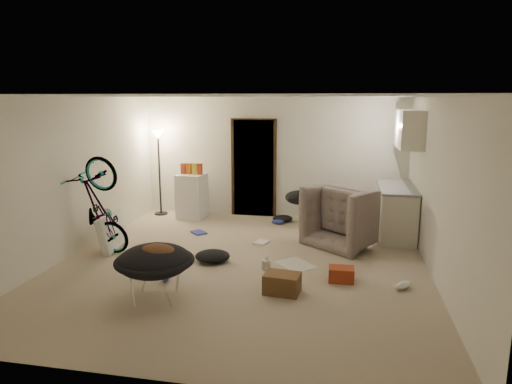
% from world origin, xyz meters
% --- Properties ---
extents(floor, '(5.50, 6.00, 0.02)m').
position_xyz_m(floor, '(0.00, 0.00, -0.01)').
color(floor, tan).
rests_on(floor, ground).
extents(ceiling, '(5.50, 6.00, 0.02)m').
position_xyz_m(ceiling, '(0.00, 0.00, 2.51)').
color(ceiling, white).
rests_on(ceiling, wall_back).
extents(wall_back, '(5.50, 0.02, 2.50)m').
position_xyz_m(wall_back, '(0.00, 3.01, 1.25)').
color(wall_back, white).
rests_on(wall_back, floor).
extents(wall_front, '(5.50, 0.02, 2.50)m').
position_xyz_m(wall_front, '(0.00, -3.01, 1.25)').
color(wall_front, white).
rests_on(wall_front, floor).
extents(wall_left, '(0.02, 6.00, 2.50)m').
position_xyz_m(wall_left, '(-2.76, 0.00, 1.25)').
color(wall_left, white).
rests_on(wall_left, floor).
extents(wall_right, '(0.02, 6.00, 2.50)m').
position_xyz_m(wall_right, '(2.76, 0.00, 1.25)').
color(wall_right, white).
rests_on(wall_right, floor).
extents(doorway, '(0.85, 0.10, 2.04)m').
position_xyz_m(doorway, '(-0.40, 2.97, 1.02)').
color(doorway, black).
rests_on(doorway, floor).
extents(door_trim, '(0.97, 0.04, 2.10)m').
position_xyz_m(door_trim, '(-0.40, 2.94, 1.02)').
color(door_trim, '#342312').
rests_on(door_trim, floor).
extents(floor_lamp, '(0.28, 0.28, 1.81)m').
position_xyz_m(floor_lamp, '(-2.40, 2.65, 1.31)').
color(floor_lamp, black).
rests_on(floor_lamp, floor).
extents(kitchen_counter, '(0.60, 1.50, 0.88)m').
position_xyz_m(kitchen_counter, '(2.43, 2.00, 0.44)').
color(kitchen_counter, beige).
rests_on(kitchen_counter, floor).
extents(counter_top, '(0.64, 1.54, 0.04)m').
position_xyz_m(counter_top, '(2.43, 2.00, 0.90)').
color(counter_top, gray).
rests_on(counter_top, kitchen_counter).
extents(kitchen_uppers, '(0.38, 1.40, 0.65)m').
position_xyz_m(kitchen_uppers, '(2.56, 2.00, 1.95)').
color(kitchen_uppers, beige).
rests_on(kitchen_uppers, wall_right).
extents(sofa, '(1.87, 0.78, 0.54)m').
position_xyz_m(sofa, '(1.57, 2.45, 0.27)').
color(sofa, '#323831').
rests_on(sofa, floor).
extents(armchair, '(1.53, 1.50, 0.75)m').
position_xyz_m(armchair, '(1.66, 1.41, 0.38)').
color(armchair, '#323831').
rests_on(armchair, floor).
extents(bicycle, '(1.72, 0.92, 0.95)m').
position_xyz_m(bicycle, '(-2.30, 0.01, 0.43)').
color(bicycle, black).
rests_on(bicycle, floor).
extents(book_asset, '(0.26, 0.21, 0.02)m').
position_xyz_m(book_asset, '(-1.26, -0.85, 0.01)').
color(book_asset, '#9A3317').
rests_on(book_asset, floor).
extents(mini_fridge, '(0.58, 0.58, 0.92)m').
position_xyz_m(mini_fridge, '(-1.65, 2.55, 0.46)').
color(mini_fridge, white).
rests_on(mini_fridge, floor).
extents(snack_box_0, '(0.11, 0.08, 0.30)m').
position_xyz_m(snack_box_0, '(-1.82, 2.55, 1.00)').
color(snack_box_0, '#9A3317').
rests_on(snack_box_0, mini_fridge).
extents(snack_box_1, '(0.11, 0.08, 0.30)m').
position_xyz_m(snack_box_1, '(-1.70, 2.55, 1.00)').
color(snack_box_1, '#BB5D17').
rests_on(snack_box_1, mini_fridge).
extents(snack_box_2, '(0.11, 0.08, 0.30)m').
position_xyz_m(snack_box_2, '(-1.58, 2.55, 1.00)').
color(snack_box_2, gold).
rests_on(snack_box_2, mini_fridge).
extents(snack_box_3, '(0.11, 0.08, 0.30)m').
position_xyz_m(snack_box_3, '(-1.46, 2.55, 1.00)').
color(snack_box_3, '#9A3317').
rests_on(snack_box_3, mini_fridge).
extents(saucer_chair, '(0.98, 0.98, 0.70)m').
position_xyz_m(saucer_chair, '(-0.77, -1.41, 0.41)').
color(saucer_chair, silver).
rests_on(saucer_chair, floor).
extents(hoodie, '(0.48, 0.41, 0.22)m').
position_xyz_m(hoodie, '(-0.72, -1.44, 0.62)').
color(hoodie, brown).
rests_on(hoodie, saucer_chair).
extents(sofa_drape, '(0.57, 0.47, 0.28)m').
position_xyz_m(sofa_drape, '(0.62, 2.45, 0.54)').
color(sofa_drape, black).
rests_on(sofa_drape, sofa).
extents(tv_box, '(0.36, 0.92, 0.60)m').
position_xyz_m(tv_box, '(-2.30, 0.33, 0.30)').
color(tv_box, silver).
rests_on(tv_box, floor).
extents(drink_case_a, '(0.49, 0.37, 0.26)m').
position_xyz_m(drink_case_a, '(0.75, -0.92, 0.13)').
color(drink_case_a, brown).
rests_on(drink_case_a, floor).
extents(drink_case_b, '(0.35, 0.26, 0.20)m').
position_xyz_m(drink_case_b, '(1.50, -0.38, 0.10)').
color(drink_case_b, '#9A3317').
rests_on(drink_case_b, floor).
extents(juicer, '(0.14, 0.14, 0.20)m').
position_xyz_m(juicer, '(0.41, -0.14, 0.08)').
color(juicer, beige).
rests_on(juicer, floor).
extents(newspaper, '(0.70, 0.71, 0.01)m').
position_xyz_m(newspaper, '(0.82, 0.13, 0.00)').
color(newspaper, beige).
rests_on(newspaper, floor).
extents(book_blue, '(0.36, 0.36, 0.03)m').
position_xyz_m(book_blue, '(-1.15, 1.43, 0.01)').
color(book_blue, '#2A3597').
rests_on(book_blue, floor).
extents(book_white, '(0.28, 0.32, 0.03)m').
position_xyz_m(book_white, '(0.11, 1.07, 0.01)').
color(book_white, silver).
rests_on(book_white, floor).
extents(shoe_0, '(0.27, 0.12, 0.10)m').
position_xyz_m(shoe_0, '(0.22, 2.32, 0.05)').
color(shoe_0, '#2A3597').
rests_on(shoe_0, floor).
extents(shoe_2, '(0.10, 0.25, 0.09)m').
position_xyz_m(shoe_2, '(-0.88, -0.86, 0.05)').
color(shoe_2, '#2A3597').
rests_on(shoe_2, floor).
extents(shoe_3, '(0.27, 0.19, 0.09)m').
position_xyz_m(shoe_3, '(-1.17, -0.66, 0.05)').
color(shoe_3, slate).
rests_on(shoe_3, floor).
extents(shoe_4, '(0.28, 0.29, 0.11)m').
position_xyz_m(shoe_4, '(2.30, -0.50, 0.05)').
color(shoe_4, white).
rests_on(shoe_4, floor).
extents(clothes_lump_a, '(0.61, 0.55, 0.17)m').
position_xyz_m(clothes_lump_a, '(-0.46, 0.03, 0.09)').
color(clothes_lump_a, black).
rests_on(clothes_lump_a, floor).
extents(clothes_lump_b, '(0.54, 0.53, 0.13)m').
position_xyz_m(clothes_lump_b, '(0.28, 2.55, 0.06)').
color(clothes_lump_b, black).
rests_on(clothes_lump_b, floor).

